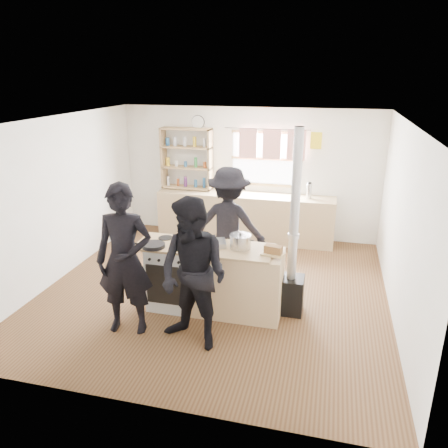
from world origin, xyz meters
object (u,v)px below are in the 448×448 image
(thermos, at_px, (309,191))
(stockpot_counter, at_px, (240,241))
(cooking_island, at_px, (215,279))
(skillet_greens, at_px, (154,245))
(person_far, at_px, (229,225))
(stockpot_stove, at_px, (188,234))
(person_near_right, at_px, (193,275))
(roast_tray, at_px, (213,243))
(bread_board, at_px, (273,251))
(person_near_left, at_px, (125,260))
(flue_heater, at_px, (292,268))

(thermos, distance_m, stockpot_counter, 2.82)
(cooking_island, xyz_separation_m, skillet_greens, (-0.77, -0.20, 0.49))
(cooking_island, height_order, person_far, person_far)
(stockpot_stove, bearing_deg, person_near_right, -68.50)
(roast_tray, relative_size, bread_board, 1.30)
(skillet_greens, distance_m, stockpot_counter, 1.14)
(person_near_left, bearing_deg, person_near_right, -16.25)
(roast_tray, bearing_deg, stockpot_counter, -0.54)
(skillet_greens, relative_size, flue_heater, 0.12)
(cooking_island, distance_m, bread_board, 0.94)
(thermos, relative_size, stockpot_counter, 1.02)
(roast_tray, distance_m, bread_board, 0.82)
(flue_heater, bearing_deg, person_near_right, -135.19)
(roast_tray, distance_m, flue_heater, 1.10)
(cooking_island, height_order, stockpot_counter, stockpot_counter)
(stockpot_counter, bearing_deg, person_far, 111.69)
(thermos, bearing_deg, person_near_left, -119.58)
(bread_board, bearing_deg, cooking_island, 175.48)
(skillet_greens, xyz_separation_m, flue_heater, (1.78, 0.40, -0.31))
(cooking_island, bearing_deg, thermos, 69.25)
(bread_board, distance_m, person_far, 1.34)
(skillet_greens, height_order, stockpot_stove, stockpot_stove)
(thermos, xyz_separation_m, person_far, (-1.09, -1.78, -0.15))
(roast_tray, distance_m, stockpot_stove, 0.40)
(stockpot_counter, bearing_deg, thermos, 75.44)
(stockpot_stove, xyz_separation_m, bread_board, (1.20, -0.22, -0.04))
(cooking_island, height_order, person_near_left, person_near_left)
(cooking_island, distance_m, stockpot_stove, 0.71)
(cooking_island, xyz_separation_m, stockpot_stove, (-0.41, 0.16, 0.55))
(person_far, bearing_deg, flue_heater, 145.98)
(cooking_island, xyz_separation_m, stockpot_counter, (0.34, 0.04, 0.56))
(stockpot_stove, distance_m, person_near_right, 1.06)
(roast_tray, xyz_separation_m, person_far, (-0.01, 0.95, -0.07))
(stockpot_counter, bearing_deg, roast_tray, 179.46)
(flue_heater, bearing_deg, stockpot_stove, -178.40)
(skillet_greens, relative_size, person_far, 0.17)
(bread_board, bearing_deg, stockpot_counter, 167.10)
(thermos, xyz_separation_m, roast_tray, (-1.08, -2.73, -0.08))
(roast_tray, bearing_deg, stockpot_stove, 163.42)
(stockpot_counter, height_order, flue_heater, flue_heater)
(roast_tray, height_order, person_near_left, person_near_left)
(stockpot_stove, height_order, flue_heater, flue_heater)
(bread_board, distance_m, flue_heater, 0.48)
(cooking_island, relative_size, skillet_greens, 6.33)
(person_near_left, relative_size, person_far, 1.06)
(person_near_left, bearing_deg, stockpot_stove, 49.77)
(skillet_greens, xyz_separation_m, stockpot_counter, (1.12, 0.24, 0.07))
(cooking_island, bearing_deg, stockpot_counter, 6.66)
(cooking_island, distance_m, stockpot_counter, 0.66)
(cooking_island, distance_m, person_near_left, 1.28)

